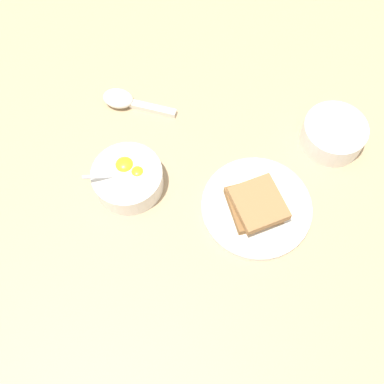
# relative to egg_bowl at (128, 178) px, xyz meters

# --- Properties ---
(ground_plane) EXTENTS (3.00, 3.00, 0.00)m
(ground_plane) POSITION_rel_egg_bowl_xyz_m (0.10, -0.08, -0.03)
(ground_plane) COLOR tan
(egg_bowl) EXTENTS (0.14, 0.14, 0.08)m
(egg_bowl) POSITION_rel_egg_bowl_xyz_m (0.00, 0.00, 0.00)
(egg_bowl) COLOR white
(egg_bowl) RESTS_ON ground_plane
(toast_plate) EXTENTS (0.22, 0.22, 0.02)m
(toast_plate) POSITION_rel_egg_bowl_xyz_m (0.11, -0.23, -0.02)
(toast_plate) COLOR white
(toast_plate) RESTS_ON ground_plane
(toast_sandwich) EXTENTS (0.13, 0.14, 0.04)m
(toast_sandwich) POSITION_rel_egg_bowl_xyz_m (0.11, -0.23, 0.01)
(toast_sandwich) COLOR brown
(toast_sandwich) RESTS_ON toast_plate
(soup_spoon) EXTENTS (0.09, 0.17, 0.03)m
(soup_spoon) POSITION_rel_egg_bowl_xyz_m (0.15, 0.14, -0.01)
(soup_spoon) COLOR white
(soup_spoon) RESTS_ON ground_plane
(congee_bowl) EXTENTS (0.13, 0.13, 0.05)m
(congee_bowl) POSITION_rel_egg_bowl_xyz_m (0.33, -0.27, 0.00)
(congee_bowl) COLOR white
(congee_bowl) RESTS_ON ground_plane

